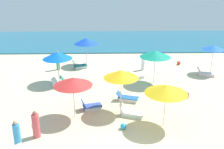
{
  "coord_description": "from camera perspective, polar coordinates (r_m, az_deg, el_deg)",
  "views": [
    {
      "loc": [
        -1.48,
        -9.57,
        8.07
      ],
      "look_at": [
        -1.01,
        9.07,
        1.07
      ],
      "focal_mm": 42.96,
      "sensor_mm": 36.0,
      "label": 1
    }
  ],
  "objects": [
    {
      "name": "umbrella_4",
      "position": [
        24.22,
        20.83,
        5.39
      ],
      "size": [
        1.89,
        1.89,
        2.46
      ],
      "color": "silver",
      "rests_on": "ground_plane"
    },
    {
      "name": "beachgoer_3",
      "position": [
        14.19,
        -19.56,
        -12.05
      ],
      "size": [
        0.49,
        0.49,
        1.51
      ],
      "rotation": [
        0.0,
        0.0,
        5.68
      ],
      "color": "#3B95DF",
      "rests_on": "ground_plane"
    },
    {
      "name": "umbrella_5",
      "position": [
        24.87,
        -5.53,
        7.12
      ],
      "size": [
        2.23,
        2.23,
        2.6
      ],
      "color": "silver",
      "rests_on": "ground_plane"
    },
    {
      "name": "umbrella_3",
      "position": [
        14.79,
        11.46,
        -3.07
      ],
      "size": [
        2.35,
        2.35,
        2.49
      ],
      "color": "silver",
      "rests_on": "ground_plane"
    },
    {
      "name": "umbrella_2",
      "position": [
        15.46,
        -8.32,
        -1.49
      ],
      "size": [
        2.25,
        2.25,
        2.56
      ],
      "color": "silver",
      "rests_on": "ground_plane"
    },
    {
      "name": "ocean",
      "position": [
        34.7,
        1.04,
        7.23
      ],
      "size": [
        60.0,
        11.68,
        0.12
      ],
      "primitive_type": "cube",
      "color": "#21627E",
      "rests_on": "ground_plane"
    },
    {
      "name": "umbrella_6",
      "position": [
        15.94,
        1.96,
        0.09
      ],
      "size": [
        2.11,
        2.11,
        2.74
      ],
      "color": "silver",
      "rests_on": "ground_plane"
    },
    {
      "name": "lounge_chair_1_0",
      "position": [
        21.97,
        4.96,
        -0.31
      ],
      "size": [
        1.56,
        1.26,
        0.77
      ],
      "rotation": [
        0.0,
        0.0,
        2.08
      ],
      "color": "silver",
      "rests_on": "ground_plane"
    },
    {
      "name": "umbrella_0",
      "position": [
        20.91,
        -11.55,
        4.02
      ],
      "size": [
        2.27,
        2.27,
        2.54
      ],
      "color": "silver",
      "rests_on": "ground_plane"
    },
    {
      "name": "beachgoer_2",
      "position": [
        24.0,
        6.63,
        2.58
      ],
      "size": [
        0.43,
        0.43,
        1.5
      ],
      "rotation": [
        0.0,
        0.0,
        0.55
      ],
      "color": "silver",
      "rests_on": "ground_plane"
    },
    {
      "name": "lounge_chair_6_1",
      "position": [
        18.18,
        3.18,
        -4.93
      ],
      "size": [
        1.57,
        0.97,
        0.62
      ],
      "rotation": [
        0.0,
        0.0,
        1.26
      ],
      "color": "silver",
      "rests_on": "ground_plane"
    },
    {
      "name": "beachgoer_1",
      "position": [
        14.74,
        -15.88,
        -10.34
      ],
      "size": [
        0.47,
        0.47,
        1.52
      ],
      "rotation": [
        0.0,
        0.0,
        6.04
      ],
      "color": "#DE5056",
      "rests_on": "ground_plane"
    },
    {
      "name": "lounge_chair_6_0",
      "position": [
        16.32,
        4.03,
        -8.04
      ],
      "size": [
        1.57,
        1.04,
        0.77
      ],
      "rotation": [
        0.0,
        0.0,
        1.21
      ],
      "color": "silver",
      "rests_on": "ground_plane"
    },
    {
      "name": "lounge_chair_4_0",
      "position": [
        23.93,
        19.22,
        0.29
      ],
      "size": [
        1.59,
        0.97,
        0.7
      ],
      "rotation": [
        0.0,
        0.0,
        1.27
      ],
      "color": "silver",
      "rests_on": "ground_plane"
    },
    {
      "name": "beach_ball_2",
      "position": [
        15.12,
        2.43,
        -10.93
      ],
      "size": [
        0.35,
        0.35,
        0.35
      ],
      "primitive_type": "sphere",
      "color": "#279BCE",
      "rests_on": "ground_plane"
    },
    {
      "name": "beachgoer_0",
      "position": [
        24.37,
        -11.46,
        2.84
      ],
      "size": [
        0.41,
        0.41,
        1.72
      ],
      "rotation": [
        0.0,
        0.0,
        4.3
      ],
      "color": "#309458",
      "rests_on": "ground_plane"
    },
    {
      "name": "lounge_chair_0_0",
      "position": [
        21.21,
        -9.01,
        -1.36
      ],
      "size": [
        1.64,
        0.89,
        0.66
      ],
      "rotation": [
        0.0,
        0.0,
        1.74
      ],
      "color": "silver",
      "rests_on": "ground_plane"
    },
    {
      "name": "umbrella_1",
      "position": [
        20.75,
        9.2,
        4.38
      ],
      "size": [
        2.38,
        2.38,
        2.63
      ],
      "color": "silver",
      "rests_on": "ground_plane"
    },
    {
      "name": "lounge_chair_5_0",
      "position": [
        24.57,
        -7.0,
        1.93
      ],
      "size": [
        1.45,
        1.03,
        0.78
      ],
      "rotation": [
        0.0,
        0.0,
        1.91
      ],
      "color": "silver",
      "rests_on": "ground_plane"
    },
    {
      "name": "lounge_chair_2_0",
      "position": [
        17.15,
        -4.54,
        -6.65
      ],
      "size": [
        1.37,
        0.91,
        0.66
      ],
      "rotation": [
        0.0,
        0.0,
        1.82
      ],
      "color": "silver",
      "rests_on": "ground_plane"
    },
    {
      "name": "beach_ball_1",
      "position": [
        26.16,
        14.02,
        2.4
      ],
      "size": [
        0.37,
        0.37,
        0.37
      ],
      "primitive_type": "sphere",
      "color": "#F13C29",
      "rests_on": "ground_plane"
    },
    {
      "name": "lounge_chair_0_1",
      "position": [
        20.55,
        -10.99,
        -2.08
      ],
      "size": [
        1.44,
        0.93,
        0.77
      ],
      "rotation": [
        0.0,
        0.0,
        1.29
      ],
      "color": "silver",
      "rests_on": "ground_plane"
    },
    {
      "name": "cooler_box_0",
      "position": [
        19.38,
        15.09,
        -4.14
      ],
      "size": [
        0.54,
        0.67,
        0.4
      ],
      "primitive_type": "cube",
      "rotation": [
        0.0,
        0.0,
        2.01
      ],
      "color": "red",
      "rests_on": "ground_plane"
    }
  ]
}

